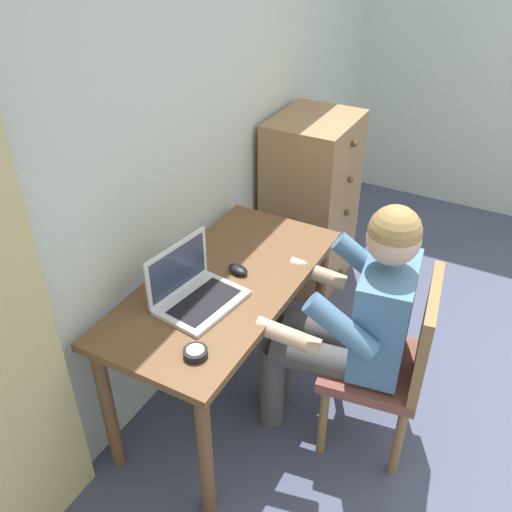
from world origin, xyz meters
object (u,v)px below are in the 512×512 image
(dresser, at_px, (310,204))
(laptop, at_px, (194,290))
(desk_clock, at_px, (195,353))
(desk, at_px, (225,301))
(computer_mouse, at_px, (238,269))
(person_seated, at_px, (353,315))
(chair, at_px, (392,359))

(dresser, distance_m, laptop, 1.32)
(laptop, xyz_separation_m, desk_clock, (-0.26, -0.18, -0.04))
(desk, bearing_deg, computer_mouse, -15.34)
(person_seated, bearing_deg, laptop, 115.73)
(chair, bearing_deg, desk, 100.27)
(person_seated, relative_size, laptop, 3.20)
(desk, height_order, desk_clock, desk_clock)
(person_seated, bearing_deg, desk, 101.22)
(computer_mouse, bearing_deg, desk_clock, -151.17)
(desk_clock, bearing_deg, person_seated, -36.25)
(chair, bearing_deg, laptop, 111.71)
(chair, distance_m, person_seated, 0.26)
(desk_clock, bearing_deg, laptop, 34.32)
(dresser, bearing_deg, computer_mouse, -174.07)
(desk, distance_m, desk_clock, 0.48)
(person_seated, distance_m, computer_mouse, 0.53)
(dresser, distance_m, person_seated, 1.20)
(dresser, height_order, person_seated, person_seated)
(computer_mouse, height_order, desk_clock, computer_mouse)
(desk_clock, bearing_deg, chair, -45.60)
(chair, relative_size, person_seated, 0.73)
(laptop, relative_size, desk_clock, 4.12)
(dresser, height_order, computer_mouse, dresser)
(chair, xyz_separation_m, person_seated, (-0.02, 0.18, 0.18))
(desk, bearing_deg, desk_clock, -161.63)
(desk, bearing_deg, person_seated, -78.78)
(dresser, bearing_deg, chair, -140.83)
(dresser, xyz_separation_m, person_seated, (-1.02, -0.63, 0.13))
(laptop, distance_m, computer_mouse, 0.26)
(computer_mouse, bearing_deg, chair, -70.41)
(person_seated, relative_size, computer_mouse, 11.86)
(chair, distance_m, desk_clock, 0.85)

